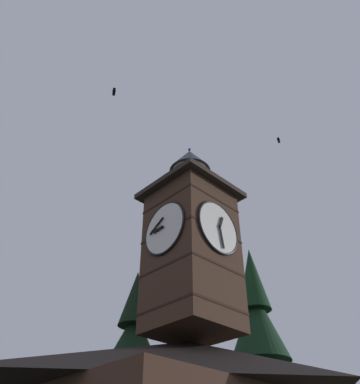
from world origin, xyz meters
The scene contains 3 objects.
clock_tower centered at (-0.98, -0.23, 10.81)m, with size 3.87×3.87×9.76m.
flying_bird_high centered at (-5.51, 2.55, 18.15)m, with size 0.48×0.32×0.12m.
flying_bird_low centered at (3.48, -1.14, 18.13)m, with size 0.38×0.50×0.13m.
Camera 1 is at (10.43, 10.92, 1.87)m, focal length 37.93 mm.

